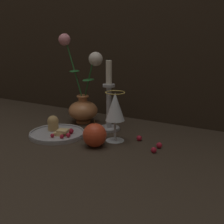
% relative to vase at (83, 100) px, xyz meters
% --- Properties ---
extents(ground_plane, '(2.40, 2.40, 0.00)m').
position_rel_vase_xyz_m(ground_plane, '(0.13, -0.17, -0.10)').
color(ground_plane, '#33281E').
rests_on(ground_plane, ground).
extents(vase, '(0.19, 0.12, 0.37)m').
position_rel_vase_xyz_m(vase, '(0.00, 0.00, 0.00)').
color(vase, '#B77042').
rests_on(vase, ground_plane).
extents(plate_with_pastries, '(0.21, 0.21, 0.07)m').
position_rel_vase_xyz_m(plate_with_pastries, '(0.01, -0.19, -0.09)').
color(plate_with_pastries, '#A3A3A8').
rests_on(plate_with_pastries, ground_plane).
extents(wine_glass, '(0.07, 0.07, 0.18)m').
position_rel_vase_xyz_m(wine_glass, '(0.23, -0.13, 0.02)').
color(wine_glass, silver).
rests_on(wine_glass, ground_plane).
extents(candlestick, '(0.08, 0.08, 0.28)m').
position_rel_vase_xyz_m(candlestick, '(0.15, -0.04, 0.00)').
color(candlestick, '#A3A3A8').
rests_on(candlestick, ground_plane).
extents(apple_beside_vase, '(0.08, 0.08, 0.09)m').
position_rel_vase_xyz_m(apple_beside_vase, '(0.20, -0.22, -0.06)').
color(apple_beside_vase, '#D14223').
rests_on(apple_beside_vase, ground_plane).
extents(berry_near_plate, '(0.02, 0.02, 0.02)m').
position_rel_vase_xyz_m(berry_near_plate, '(0.39, -0.17, -0.09)').
color(berry_near_plate, '#AD192D').
rests_on(berry_near_plate, ground_plane).
extents(berry_front_center, '(0.02, 0.02, 0.02)m').
position_rel_vase_xyz_m(berry_front_center, '(0.39, -0.12, -0.09)').
color(berry_front_center, '#AD192D').
rests_on(berry_front_center, ground_plane).
extents(berry_by_glass_stem, '(0.02, 0.02, 0.02)m').
position_rel_vase_xyz_m(berry_by_glass_stem, '(0.30, -0.09, -0.09)').
color(berry_by_glass_stem, '#AD192D').
rests_on(berry_by_glass_stem, ground_plane).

